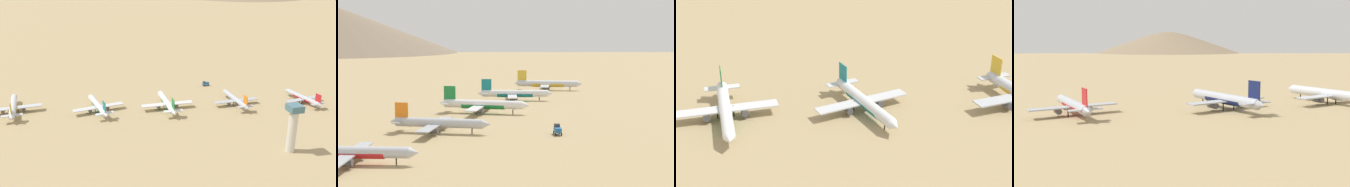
{
  "view_description": "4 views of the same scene",
  "coord_description": "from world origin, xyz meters",
  "views": [
    {
      "loc": [
        -226.52,
        103.0,
        95.97
      ],
      "look_at": [
        15.33,
        47.68,
        6.53
      ],
      "focal_mm": 38.8,
      "sensor_mm": 36.0,
      "label": 1
    },
    {
      "loc": [
        68.17,
        -176.96,
        38.33
      ],
      "look_at": [
        4.0,
        98.23,
        4.03
      ],
      "focal_mm": 53.6,
      "sensor_mm": 36.0,
      "label": 2
    },
    {
      "loc": [
        158.49,
        53.82,
        80.78
      ],
      "look_at": [
        6.04,
        92.01,
        6.64
      ],
      "focal_mm": 53.26,
      "sensor_mm": 36.0,
      "label": 3
    },
    {
      "loc": [
        -144.46,
        -36.59,
        24.95
      ],
      "look_at": [
        -6.97,
        -89.12,
        5.62
      ],
      "focal_mm": 40.71,
      "sensor_mm": 36.0,
      "label": 4
    }
  ],
  "objects": [
    {
      "name": "parked_jet_0",
      "position": [
        -19.28,
        -149.55,
        4.18
      ],
      "size": [
        42.82,
        35.05,
        12.4
      ],
      "color": "silver",
      "rests_on": "ground"
    },
    {
      "name": "parked_jet_1",
      "position": [
        -16.5,
        -103.0,
        4.08
      ],
      "size": [
        42.14,
        34.57,
        12.25
      ],
      "color": "#B2B7C1",
      "rests_on": "ground"
    },
    {
      "name": "parked_jet_2",
      "position": [
        -7.65,
        -47.87,
        3.63
      ],
      "size": [
        37.63,
        30.81,
        10.9
      ],
      "color": "#B2B7C1",
      "rests_on": "ground"
    },
    {
      "name": "desert_hill_3",
      "position": [
        852.39,
        -378.08,
        34.97
      ],
      "size": [
        389.8,
        389.8,
        69.93
      ],
      "primitive_type": "cone",
      "color": "#847056",
      "rests_on": "ground"
    }
  ]
}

